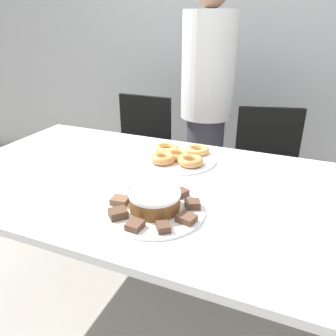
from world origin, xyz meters
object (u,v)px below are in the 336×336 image
(office_chair_left, at_px, (137,165))
(person_standing, at_px, (206,109))
(office_chair_right, at_px, (266,187))
(frosted_cake, at_px, (155,200))
(plate_donuts, at_px, (178,159))
(plate_cake, at_px, (155,210))

(office_chair_left, bearing_deg, person_standing, 15.67)
(office_chair_left, height_order, office_chair_right, same)
(person_standing, xyz_separation_m, frosted_cake, (0.16, -1.16, -0.03))
(office_chair_right, xyz_separation_m, frosted_cake, (-0.28, -1.03, 0.39))
(person_standing, height_order, frosted_cake, person_standing)
(person_standing, distance_m, plate_donuts, 0.71)
(plate_donuts, bearing_deg, frosted_cake, -78.48)
(office_chair_right, height_order, plate_cake, office_chair_right)
(office_chair_left, distance_m, frosted_cake, 1.27)
(plate_donuts, relative_size, frosted_cake, 2.07)
(office_chair_left, distance_m, plate_cake, 1.26)
(plate_cake, xyz_separation_m, frosted_cake, (-0.00, -0.00, 0.04))
(frosted_cake, bearing_deg, plate_cake, 75.96)
(office_chair_right, distance_m, frosted_cake, 1.14)
(office_chair_left, bearing_deg, office_chair_right, 0.31)
(plate_cake, height_order, plate_donuts, same)
(office_chair_right, relative_size, plate_donuts, 2.46)
(office_chair_left, height_order, plate_donuts, office_chair_left)
(frosted_cake, bearing_deg, person_standing, 98.03)
(office_chair_left, height_order, plate_cake, office_chair_left)
(office_chair_right, bearing_deg, office_chair_left, 164.91)
(person_standing, xyz_separation_m, plate_cake, (0.16, -1.16, -0.07))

